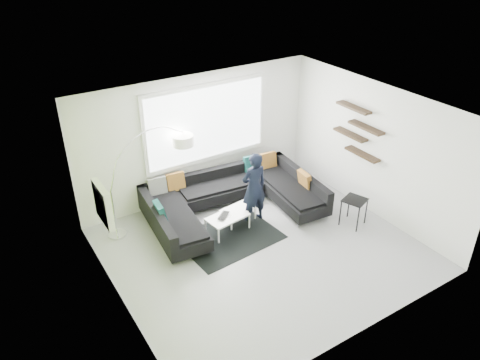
# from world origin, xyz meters

# --- Properties ---
(ground) EXTENTS (5.50, 5.50, 0.00)m
(ground) POSITION_xyz_m (0.00, 0.00, 0.00)
(ground) COLOR gray
(ground) RESTS_ON ground
(room_shell) EXTENTS (5.54, 5.04, 2.82)m
(room_shell) POSITION_xyz_m (0.04, 0.21, 1.81)
(room_shell) COLOR white
(room_shell) RESTS_ON ground
(sectional_sofa) EXTENTS (3.74, 2.53, 0.76)m
(sectional_sofa) POSITION_xyz_m (0.16, 1.30, 0.34)
(sectional_sofa) COLOR black
(sectional_sofa) RESTS_ON ground
(rug) EXTENTS (2.00, 1.52, 0.01)m
(rug) POSITION_xyz_m (-0.35, 0.65, 0.01)
(rug) COLOR black
(rug) RESTS_ON ground
(coffee_table) EXTENTS (1.15, 0.77, 0.35)m
(coffee_table) POSITION_xyz_m (-0.07, 0.96, 0.18)
(coffee_table) COLOR white
(coffee_table) RESTS_ON ground
(arc_lamp) EXTENTS (1.93, 0.63, 2.05)m
(arc_lamp) POSITION_xyz_m (-2.20, 1.92, 1.02)
(arc_lamp) COLOR white
(arc_lamp) RESTS_ON ground
(side_table) EXTENTS (0.55, 0.55, 0.59)m
(side_table) POSITION_xyz_m (2.05, -0.30, 0.30)
(side_table) COLOR black
(side_table) RESTS_ON ground
(person) EXTENTS (0.58, 0.40, 1.54)m
(person) POSITION_xyz_m (0.42, 0.94, 0.77)
(person) COLOR black
(person) RESTS_ON ground
(laptop) EXTENTS (0.57, 0.56, 0.03)m
(laptop) POSITION_xyz_m (-0.29, 0.87, 0.37)
(laptop) COLOR black
(laptop) RESTS_ON coffee_table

